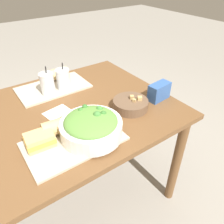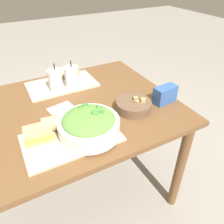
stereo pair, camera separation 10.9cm
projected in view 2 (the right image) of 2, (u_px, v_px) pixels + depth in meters
The scene contains 13 objects.
ground_plane at pixel (76, 191), 1.68m from camera, with size 12.00×12.00×0.00m, color gray.
dining_table at pixel (66, 123), 1.30m from camera, with size 1.29×0.95×0.76m.
tray_near at pixel (72, 138), 1.03m from camera, with size 0.45×0.27×0.01m.
tray_far at pixel (62, 84), 1.47m from camera, with size 0.45×0.27×0.01m.
salad_bowl at pixel (89, 124), 1.02m from camera, with size 0.29×0.29×0.13m.
soup_bowl at pixel (134, 105), 1.22m from camera, with size 0.20×0.20×0.07m.
sandwich_near at pixel (38, 134), 1.00m from camera, with size 0.13×0.10×0.06m.
baguette_near at pixel (61, 121), 1.07m from camera, with size 0.18×0.09×0.07m.
baguette_far at pixel (69, 71), 1.55m from camera, with size 0.14×0.08×0.07m.
drink_cup_dark at pixel (56, 81), 1.37m from camera, with size 0.09×0.09×0.18m.
drink_cup_red at pixel (71, 77), 1.41m from camera, with size 0.09×0.09×0.18m.
chip_bag at pixel (165, 95), 1.28m from camera, with size 0.14×0.08×0.10m.
napkin_folded at pixel (61, 109), 1.25m from camera, with size 0.15×0.12×0.00m.
Camera 2 is at (-0.24, -1.03, 1.46)m, focal length 35.00 mm.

